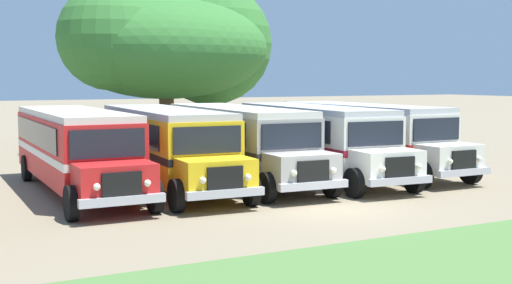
{
  "coord_description": "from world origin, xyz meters",
  "views": [
    {
      "loc": [
        -11.23,
        -16.61,
        3.92
      ],
      "look_at": [
        0.0,
        5.0,
        1.6
      ],
      "focal_mm": 46.69,
      "sensor_mm": 36.0,
      "label": 1
    }
  ],
  "objects": [
    {
      "name": "parked_bus_slot_1",
      "position": [
        -2.99,
        6.38,
        1.58
      ],
      "size": [
        3.12,
        10.9,
        2.82
      ],
      "rotation": [
        0.0,
        0.0,
        -1.62
      ],
      "color": "yellow",
      "rests_on": "ground_plane"
    },
    {
      "name": "ground_plane",
      "position": [
        0.0,
        0.0,
        0.0
      ],
      "size": [
        220.0,
        220.0,
        0.0
      ],
      "primitive_type": "plane",
      "color": "#84755B"
    },
    {
      "name": "parked_bus_slot_3",
      "position": [
        3.17,
        5.92,
        1.58
      ],
      "size": [
        3.32,
        10.94,
        2.82
      ],
      "rotation": [
        0.0,
        0.0,
        -1.64
      ],
      "color": "silver",
      "rests_on": "ground_plane"
    },
    {
      "name": "parked_bus_slot_0",
      "position": [
        -6.19,
        6.65,
        1.58
      ],
      "size": [
        2.73,
        10.85,
        2.82
      ],
      "rotation": [
        0.0,
        0.0,
        -1.58
      ],
      "color": "red",
      "rests_on": "ground_plane"
    },
    {
      "name": "parked_bus_slot_2",
      "position": [
        0.02,
        6.43,
        1.58
      ],
      "size": [
        3.09,
        10.89,
        2.82
      ],
      "rotation": [
        0.0,
        0.0,
        -1.62
      ],
      "color": "#9E9993",
      "rests_on": "ground_plane"
    },
    {
      "name": "broad_shade_tree",
      "position": [
        1.84,
        19.27,
        5.9
      ],
      "size": [
        13.01,
        11.14,
        9.86
      ],
      "color": "brown",
      "rests_on": "ground_plane"
    },
    {
      "name": "parked_bus_slot_4",
      "position": [
        6.04,
        6.45,
        1.58
      ],
      "size": [
        2.73,
        10.85,
        2.82
      ],
      "rotation": [
        0.0,
        0.0,
        -1.57
      ],
      "color": "silver",
      "rests_on": "ground_plane"
    }
  ]
}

